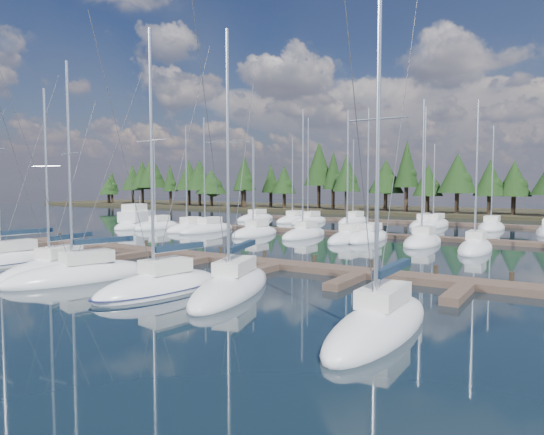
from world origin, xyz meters
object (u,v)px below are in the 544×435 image
Objects in this scene: front_sailboat_2 at (55,269)px; front_sailboat_3 at (81,275)px; front_sailboat_1 at (8,261)px; main_dock at (207,259)px; front_sailboat_5 at (232,287)px; motor_yacht_left at (137,223)px; front_sailboat_4 at (160,287)px; front_sailboat_6 at (380,324)px.

front_sailboat_2 is 3.10m from front_sailboat_3.
front_sailboat_1 is 1.09× the size of front_sailboat_3.
front_sailboat_2 is at bearing -118.22° from main_dock.
front_sailboat_3 is (8.94, -0.66, -0.01)m from front_sailboat_1.
front_sailboat_1 is at bearing -175.77° from front_sailboat_5.
front_sailboat_2 is 12.77m from front_sailboat_5.
main_dock is at bearing 61.78° from front_sailboat_2.
main_dock is 3.13× the size of front_sailboat_5.
front_sailboat_2 is 34.29m from motor_yacht_left.
motor_yacht_left is (-31.21, 26.67, 0.26)m from front_sailboat_4.
front_sailboat_1 is 27.36m from front_sailboat_6.
main_dock is 10.75m from front_sailboat_5.
front_sailboat_6 is (27.34, -1.02, 0.01)m from front_sailboat_1.
main_dock is 3.09× the size of front_sailboat_4.
front_sailboat_5 is at bearing 7.33° from front_sailboat_2.
front_sailboat_4 is at bearing -1.42° from front_sailboat_2.
front_sailboat_2 is 1.15× the size of motor_yacht_left.
front_sailboat_5 reaches higher than main_dock.
front_sailboat_3 is 18.40m from front_sailboat_6.
front_sailboat_5 is 42.49m from motor_yacht_left.
front_sailboat_6 reaches higher than main_dock.
front_sailboat_3 reaches higher than motor_yacht_left.
motor_yacht_left is at bearing 147.86° from front_sailboat_6.
front_sailboat_6 is at bearing -2.14° from front_sailboat_1.
front_sailboat_4 is 12.09m from front_sailboat_6.
front_sailboat_2 is at bearing 172.54° from front_sailboat_3.
front_sailboat_3 is 0.93× the size of front_sailboat_6.
front_sailboat_5 is at bearing 4.23° from front_sailboat_1.
front_sailboat_5 reaches higher than front_sailboat_3.
main_dock is 10.19m from front_sailboat_2.
front_sailboat_3 is at bearing -100.55° from main_dock.
main_dock is 3.02× the size of front_sailboat_1.
main_dock is 4.12× the size of motor_yacht_left.
front_sailboat_2 is (-4.82, -8.98, 0.08)m from main_dock.
front_sailboat_1 is at bearing 178.16° from front_sailboat_4.
front_sailboat_1 is at bearing -140.80° from main_dock.
front_sailboat_5 is (9.60, 2.03, 0.01)m from front_sailboat_3.
front_sailboat_5 is at bearing -43.11° from main_dock.
front_sailboat_1 is 8.97m from front_sailboat_3.
front_sailboat_3 is at bearing -168.04° from front_sailboat_5.
front_sailboat_1 is at bearing -58.64° from motor_yacht_left.
front_sailboat_4 is at bearing -63.61° from main_dock.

